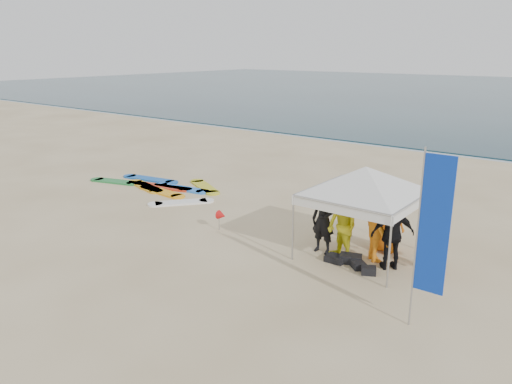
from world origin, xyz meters
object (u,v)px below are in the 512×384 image
object	(u,v)px
person_seated	(436,252)
marker_pennant	(222,216)
person_orange_a	(378,225)
person_yellow	(342,227)
feather_flag	(432,227)
person_black_a	(324,220)
canopy_tent	(366,167)
surfboard_spread	(162,187)
person_orange_b	(387,217)
person_black_b	(393,234)

from	to	relation	value
person_seated	marker_pennant	distance (m)	6.22
person_orange_a	person_yellow	bearing A→B (deg)	75.02
feather_flag	marker_pennant	xyz separation A→B (m)	(-6.85, 1.75, -1.65)
person_black_a	canopy_tent	size ratio (longest dim) A/B	0.50
person_orange_a	surfboard_spread	size ratio (longest dim) A/B	0.32
person_seated	feather_flag	bearing A→B (deg)	165.22
person_orange_b	surfboard_spread	world-z (taller)	person_orange_b
person_black_b	feather_flag	bearing A→B (deg)	84.29
person_orange_a	surfboard_spread	distance (m)	9.94
surfboard_spread	person_orange_b	bearing A→B (deg)	-3.67
canopy_tent	person_seated	bearing A→B (deg)	6.99
person_orange_a	marker_pennant	xyz separation A→B (m)	(-4.68, -0.82, -0.49)
person_orange_a	canopy_tent	size ratio (longest dim) A/B	0.52
person_black_a	person_yellow	size ratio (longest dim) A/B	1.05
feather_flag	canopy_tent	bearing A→B (deg)	135.36
person_orange_b	person_seated	size ratio (longest dim) A/B	1.91
feather_flag	marker_pennant	world-z (taller)	feather_flag
person_yellow	surfboard_spread	distance (m)	9.24
person_yellow	person_seated	xyz separation A→B (m)	(2.24, 0.73, -0.38)
person_seated	canopy_tent	size ratio (longest dim) A/B	0.28
person_orange_b	surfboard_spread	distance (m)	9.78
person_black_b	canopy_tent	distance (m)	1.82
person_yellow	person_orange_b	bearing A→B (deg)	84.97
person_orange_a	person_orange_b	bearing A→B (deg)	-38.87
person_orange_a	feather_flag	size ratio (longest dim) A/B	0.54
person_black_a	feather_flag	world-z (taller)	feather_flag
person_black_a	person_orange_b	world-z (taller)	person_orange_b
person_black_a	person_orange_b	size ratio (longest dim) A/B	0.96
person_yellow	feather_flag	size ratio (longest dim) A/B	0.49
person_yellow	person_black_b	bearing A→B (deg)	34.16
person_orange_b	person_seated	bearing A→B (deg)	167.05
person_yellow	marker_pennant	size ratio (longest dim) A/B	2.81
person_yellow	surfboard_spread	xyz separation A→B (m)	(-9.01, 1.85, -0.86)
person_yellow	marker_pennant	distance (m)	3.92
person_seated	feather_flag	world-z (taller)	feather_flag
person_black_a	person_black_b	bearing A→B (deg)	4.31
canopy_tent	feather_flag	xyz separation A→B (m)	(2.63, -2.59, -0.31)
person_black_b	feather_flag	distance (m)	3.10
person_black_b	canopy_tent	xyz separation A→B (m)	(-0.95, 0.28, 1.52)
person_seated	canopy_tent	bearing A→B (deg)	67.83
canopy_tent	marker_pennant	size ratio (longest dim) A/B	5.87
canopy_tent	surfboard_spread	distance (m)	9.75
person_yellow	person_seated	world-z (taller)	person_yellow
feather_flag	marker_pennant	distance (m)	7.26
person_orange_b	feather_flag	distance (m)	4.19
person_yellow	person_seated	bearing A→B (deg)	42.58
person_seated	surfboard_spread	distance (m)	11.32
person_orange_b	marker_pennant	world-z (taller)	person_orange_b
person_orange_a	person_black_a	bearing A→B (deg)	59.05
person_orange_a	surfboard_spread	world-z (taller)	person_orange_a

